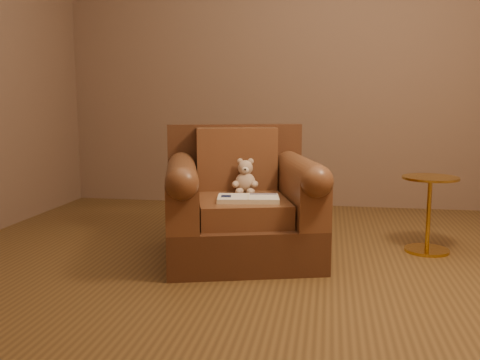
# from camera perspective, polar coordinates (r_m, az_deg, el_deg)

# --- Properties ---
(floor) EXTENTS (4.00, 4.00, 0.00)m
(floor) POSITION_cam_1_polar(r_m,az_deg,el_deg) (3.04, 1.36, -9.80)
(floor) COLOR brown
(floor) RESTS_ON ground
(armchair) EXTENTS (1.08, 1.05, 0.80)m
(armchair) POSITION_cam_1_polar(r_m,az_deg,el_deg) (3.27, 0.05, -2.89)
(armchair) COLOR #4C2B19
(armchair) RESTS_ON floor
(teddy_bear) EXTENTS (0.16, 0.18, 0.22)m
(teddy_bear) POSITION_cam_1_polar(r_m,az_deg,el_deg) (3.32, 0.57, 0.01)
(teddy_bear) COLOR tan
(teddy_bear) RESTS_ON armchair
(guidebook) EXTENTS (0.38, 0.26, 0.03)m
(guidebook) POSITION_cam_1_polar(r_m,az_deg,el_deg) (3.07, 0.88, -1.99)
(guidebook) COLOR beige
(guidebook) RESTS_ON armchair
(side_table) EXTENTS (0.35, 0.35, 0.48)m
(side_table) POSITION_cam_1_polar(r_m,az_deg,el_deg) (3.57, 19.48, -3.21)
(side_table) COLOR gold
(side_table) RESTS_ON floor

